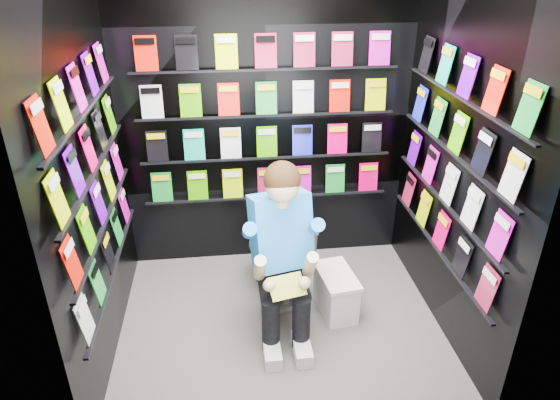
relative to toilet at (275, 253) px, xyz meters
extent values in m
plane|color=#555553|center=(-0.01, -0.43, -0.37)|extent=(2.40, 2.40, 0.00)
cube|color=black|center=(-0.01, 0.57, 0.93)|extent=(2.40, 0.04, 2.60)
cube|color=black|center=(-0.01, -1.43, 0.93)|extent=(2.40, 0.04, 2.60)
cube|color=black|center=(-1.21, -0.43, 0.93)|extent=(0.04, 2.00, 2.60)
cube|color=black|center=(1.19, -0.43, 0.93)|extent=(0.04, 2.00, 2.60)
imported|color=white|center=(0.00, 0.00, 0.00)|extent=(0.58, 0.83, 0.73)
cube|color=white|center=(0.44, -0.32, -0.21)|extent=(0.29, 0.45, 0.32)
cube|color=white|center=(0.44, -0.32, -0.03)|extent=(0.31, 0.47, 0.03)
cube|color=green|center=(0.00, -0.73, 0.21)|extent=(0.27, 0.19, 0.10)
camera|label=1|loc=(-0.36, -3.37, 2.22)|focal=32.00mm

